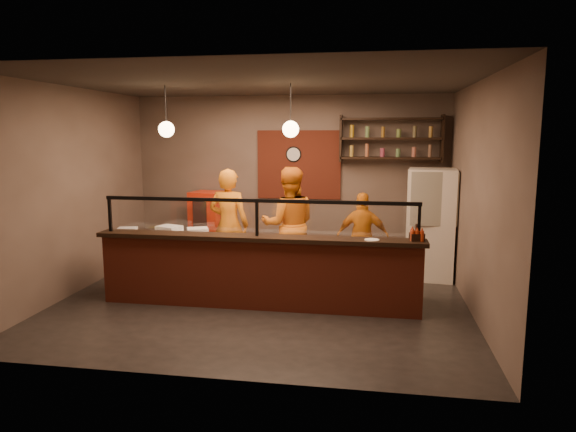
% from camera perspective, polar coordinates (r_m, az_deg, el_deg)
% --- Properties ---
extents(floor, '(6.00, 6.00, 0.00)m').
position_cam_1_polar(floor, '(7.82, -2.89, -9.42)').
color(floor, black).
rests_on(floor, ground).
extents(ceiling, '(6.00, 6.00, 0.00)m').
position_cam_1_polar(ceiling, '(7.45, -3.09, 14.63)').
color(ceiling, '#332E28').
rests_on(ceiling, wall_back).
extents(wall_back, '(6.00, 0.00, 6.00)m').
position_cam_1_polar(wall_back, '(9.91, 0.09, 4.00)').
color(wall_back, '#68574C').
rests_on(wall_back, floor).
extents(wall_left, '(0.00, 5.00, 5.00)m').
position_cam_1_polar(wall_left, '(8.61, -22.90, 2.51)').
color(wall_left, '#68574C').
rests_on(wall_left, floor).
extents(wall_right, '(0.00, 5.00, 5.00)m').
position_cam_1_polar(wall_right, '(7.43, 20.26, 1.73)').
color(wall_right, '#68574C').
rests_on(wall_right, floor).
extents(wall_front, '(6.00, 0.00, 6.00)m').
position_cam_1_polar(wall_front, '(5.07, -8.98, -1.01)').
color(wall_front, '#68574C').
rests_on(wall_front, floor).
extents(brick_patch, '(1.60, 0.04, 1.30)m').
position_cam_1_polar(brick_patch, '(9.83, 1.22, 5.71)').
color(brick_patch, maroon).
rests_on(brick_patch, wall_back).
extents(service_counter, '(4.60, 0.25, 1.00)m').
position_cam_1_polar(service_counter, '(7.39, -3.41, -6.47)').
color(service_counter, maroon).
rests_on(service_counter, floor).
extents(counter_ledge, '(4.70, 0.37, 0.06)m').
position_cam_1_polar(counter_ledge, '(7.27, -3.45, -2.44)').
color(counter_ledge, black).
rests_on(counter_ledge, service_counter).
extents(worktop_cabinet, '(4.60, 0.75, 0.85)m').
position_cam_1_polar(worktop_cabinet, '(7.88, -2.60, -6.03)').
color(worktop_cabinet, gray).
rests_on(worktop_cabinet, floor).
extents(worktop, '(4.60, 0.75, 0.05)m').
position_cam_1_polar(worktop, '(7.77, -2.63, -2.83)').
color(worktop, silver).
rests_on(worktop, worktop_cabinet).
extents(sneeze_guard, '(4.50, 0.05, 0.52)m').
position_cam_1_polar(sneeze_guard, '(7.21, -3.48, 0.22)').
color(sneeze_guard, white).
rests_on(sneeze_guard, counter_ledge).
extents(wall_shelving, '(1.84, 0.28, 0.85)m').
position_cam_1_polar(wall_shelving, '(9.57, 11.34, 8.44)').
color(wall_shelving, black).
rests_on(wall_shelving, wall_back).
extents(wall_clock, '(0.30, 0.04, 0.30)m').
position_cam_1_polar(wall_clock, '(9.82, 0.63, 6.87)').
color(wall_clock, black).
rests_on(wall_clock, wall_back).
extents(pendant_left, '(0.24, 0.24, 0.77)m').
position_cam_1_polar(pendant_left, '(8.05, -13.36, 9.36)').
color(pendant_left, black).
rests_on(pendant_left, ceiling).
extents(pendant_right, '(0.24, 0.24, 0.77)m').
position_cam_1_polar(pendant_right, '(7.53, 0.30, 9.64)').
color(pendant_right, black).
rests_on(pendant_right, ceiling).
extents(cook_left, '(0.74, 0.52, 1.91)m').
position_cam_1_polar(cook_left, '(8.79, -6.59, -0.96)').
color(cook_left, orange).
rests_on(cook_left, floor).
extents(cook_mid, '(1.08, 0.92, 1.94)m').
position_cam_1_polar(cook_mid, '(8.64, 0.11, -0.96)').
color(cook_mid, orange).
rests_on(cook_mid, floor).
extents(cook_right, '(0.90, 0.40, 1.51)m').
position_cam_1_polar(cook_right, '(8.79, 8.30, -2.32)').
color(cook_right, orange).
rests_on(cook_right, floor).
extents(fridge, '(0.87, 0.82, 1.90)m').
position_cam_1_polar(fridge, '(9.16, 15.57, -0.86)').
color(fridge, silver).
rests_on(fridge, floor).
extents(red_cooler, '(0.68, 0.64, 1.39)m').
position_cam_1_polar(red_cooler, '(10.05, -8.82, -1.25)').
color(red_cooler, red).
rests_on(red_cooler, floor).
extents(pizza_dough, '(0.68, 0.68, 0.01)m').
position_cam_1_polar(pizza_dough, '(7.82, -5.34, -2.56)').
color(pizza_dough, beige).
rests_on(pizza_dough, worktop).
extents(prep_tub_a, '(0.34, 0.30, 0.14)m').
position_cam_1_polar(prep_tub_a, '(8.35, -17.41, -1.74)').
color(prep_tub_a, white).
rests_on(prep_tub_a, worktop).
extents(prep_tub_b, '(0.41, 0.37, 0.17)m').
position_cam_1_polar(prep_tub_b, '(8.19, -13.05, -1.66)').
color(prep_tub_b, white).
rests_on(prep_tub_b, worktop).
extents(prep_tub_c, '(0.39, 0.36, 0.16)m').
position_cam_1_polar(prep_tub_c, '(8.00, -10.00, -1.87)').
color(prep_tub_c, white).
rests_on(prep_tub_c, worktop).
extents(rolling_pin, '(0.33, 0.19, 0.06)m').
position_cam_1_polar(rolling_pin, '(8.47, -16.02, -1.81)').
color(rolling_pin, yellow).
rests_on(rolling_pin, worktop).
extents(condiment_caddy, '(0.21, 0.18, 0.10)m').
position_cam_1_polar(condiment_caddy, '(7.13, 14.13, -2.26)').
color(condiment_caddy, black).
rests_on(condiment_caddy, counter_ledge).
extents(pepper_mill, '(0.06, 0.06, 0.22)m').
position_cam_1_polar(pepper_mill, '(7.13, 14.14, -1.76)').
color(pepper_mill, black).
rests_on(pepper_mill, counter_ledge).
extents(small_plate, '(0.26, 0.26, 0.01)m').
position_cam_1_polar(small_plate, '(7.03, 9.31, -2.64)').
color(small_plate, silver).
rests_on(small_plate, counter_ledge).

